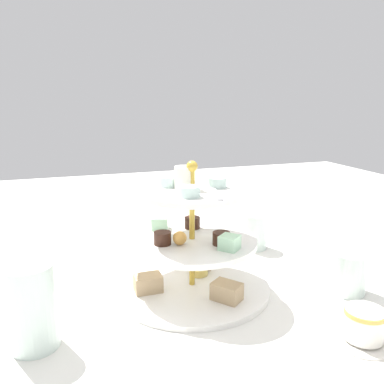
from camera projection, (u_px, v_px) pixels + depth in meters
The scene contains 7 objects.
ground_plane at pixel (192, 289), 0.74m from camera, with size 2.40×2.40×0.00m, color silver.
tiered_serving_stand at pixel (192, 250), 0.72m from camera, with size 0.28×0.28×0.24m.
water_glass_tall_right at pixel (32, 306), 0.55m from camera, with size 0.07×0.07×0.12m, color silver.
water_glass_short_left at pixel (348, 273), 0.72m from camera, with size 0.06×0.06×0.08m, color silver.
teacup_with_saucer at pixel (364, 326), 0.57m from camera, with size 0.09×0.09×0.05m.
butter_knife_left at pixel (90, 245), 0.95m from camera, with size 0.17×0.01×0.00m, color silver.
water_glass_mid_back at pixel (254, 231), 0.93m from camera, with size 0.06×0.06×0.08m, color silver.
Camera 1 is at (-0.64, 0.22, 0.34)m, focal length 37.18 mm.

